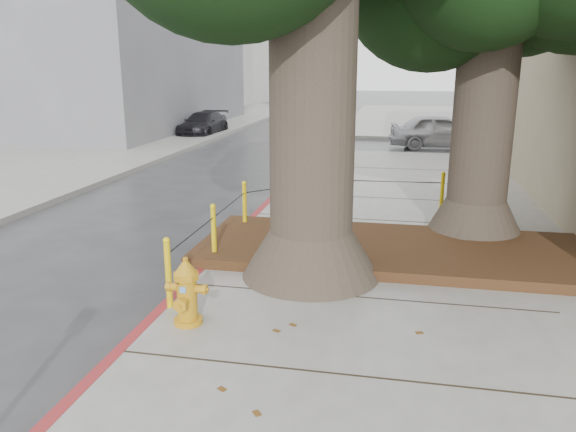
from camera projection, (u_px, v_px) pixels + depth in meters
The scene contains 10 objects.
ground at pixel (298, 383), 5.80m from camera, with size 140.00×140.00×0.00m, color #28282B.
sidewalk_far at pixel (490, 120), 33.04m from camera, with size 16.00×20.00×0.15m, color slate.
curb_red at pixel (198, 276), 8.53m from camera, with size 0.14×26.00×0.16m, color maroon.
planter_bed at pixel (394, 250), 9.26m from camera, with size 6.40×2.60×0.16m, color black.
building_far_grey at pixel (82, 7), 27.92m from camera, with size 12.00×16.00×12.00m, color slate.
building_far_white at pixel (201, 15), 49.69m from camera, with size 12.00×18.00×15.00m, color silver.
bollard_ring at pixel (294, 212), 9.94m from camera, with size 3.79×5.39×0.95m.
fire_hydrant at pixel (187, 292), 6.69m from camera, with size 0.44×0.38×0.84m.
car_silver at pixel (441, 131), 21.91m from camera, with size 1.60×3.98×1.36m, color #ADADB2.
car_dark at pixel (203, 124), 26.11m from camera, with size 1.51×3.71×1.08m, color black.
Camera 1 is at (0.92, -5.07, 3.17)m, focal length 35.00 mm.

